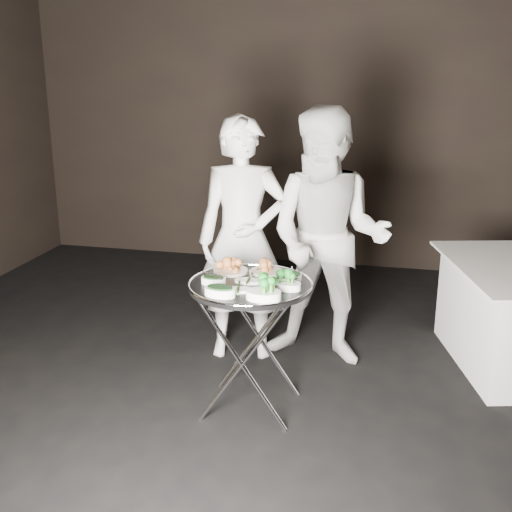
% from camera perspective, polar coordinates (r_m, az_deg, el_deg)
% --- Properties ---
extents(floor, '(6.00, 7.00, 0.05)m').
position_cam_1_polar(floor, '(3.86, -2.97, -16.26)').
color(floor, black).
rests_on(floor, ground).
extents(wall_back, '(6.00, 0.05, 3.00)m').
position_cam_1_polar(wall_back, '(6.71, 5.32, 11.87)').
color(wall_back, black).
rests_on(wall_back, floor).
extents(tray_stand, '(0.55, 0.47, 0.81)m').
position_cam_1_polar(tray_stand, '(3.94, -0.50, -7.56)').
color(tray_stand, silver).
rests_on(tray_stand, floor).
extents(serving_tray, '(0.75, 0.75, 0.04)m').
position_cam_1_polar(serving_tray, '(3.80, -0.51, -2.60)').
color(serving_tray, black).
rests_on(serving_tray, tray_stand).
extents(potato_plate_a, '(0.22, 0.22, 0.08)m').
position_cam_1_polar(potato_plate_a, '(3.99, -2.28, -0.99)').
color(potato_plate_a, beige).
rests_on(potato_plate_a, serving_tray).
extents(potato_plate_b, '(0.21, 0.21, 0.07)m').
position_cam_1_polar(potato_plate_b, '(3.97, 0.93, -1.08)').
color(potato_plate_b, beige).
rests_on(potato_plate_b, serving_tray).
extents(greens_bowl, '(0.11, 0.11, 0.06)m').
position_cam_1_polar(greens_bowl, '(3.85, 3.34, -1.77)').
color(greens_bowl, white).
rests_on(greens_bowl, serving_tray).
extents(asparagus_plate_a, '(0.18, 0.11, 0.04)m').
position_cam_1_polar(asparagus_plate_a, '(3.81, -0.62, -2.16)').
color(asparagus_plate_a, white).
rests_on(asparagus_plate_a, serving_tray).
extents(asparagus_plate_b, '(0.18, 0.13, 0.03)m').
position_cam_1_polar(asparagus_plate_b, '(3.67, -1.58, -2.94)').
color(asparagus_plate_b, white).
rests_on(asparagus_plate_b, serving_tray).
extents(spinach_bowl_a, '(0.16, 0.11, 0.06)m').
position_cam_1_polar(spinach_bowl_a, '(3.79, -3.80, -2.09)').
color(spinach_bowl_a, white).
rests_on(spinach_bowl_a, serving_tray).
extents(spinach_bowl_b, '(0.20, 0.14, 0.08)m').
position_cam_1_polar(spinach_bowl_b, '(3.59, -3.22, -3.04)').
color(spinach_bowl_b, white).
rests_on(spinach_bowl_b, serving_tray).
extents(broccoli_bowl_a, '(0.19, 0.15, 0.07)m').
position_cam_1_polar(broccoli_bowl_a, '(3.70, 2.83, -2.50)').
color(broccoli_bowl_a, white).
rests_on(broccoli_bowl_a, serving_tray).
extents(broccoli_bowl_b, '(0.20, 0.15, 0.08)m').
position_cam_1_polar(broccoli_bowl_b, '(3.54, 0.68, -3.30)').
color(broccoli_bowl_b, white).
rests_on(broccoli_bowl_b, serving_tray).
extents(serving_utensils, '(0.58, 0.42, 0.01)m').
position_cam_1_polar(serving_utensils, '(3.84, -0.03, -1.46)').
color(serving_utensils, silver).
rests_on(serving_utensils, serving_tray).
extents(waiter_left, '(0.71, 0.54, 1.74)m').
position_cam_1_polar(waiter_left, '(4.55, -1.20, 1.48)').
color(waiter_left, silver).
rests_on(waiter_left, floor).
extents(waiter_right, '(0.94, 0.77, 1.81)m').
position_cam_1_polar(waiter_right, '(4.46, 6.43, 1.50)').
color(waiter_right, silver).
rests_on(waiter_right, floor).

